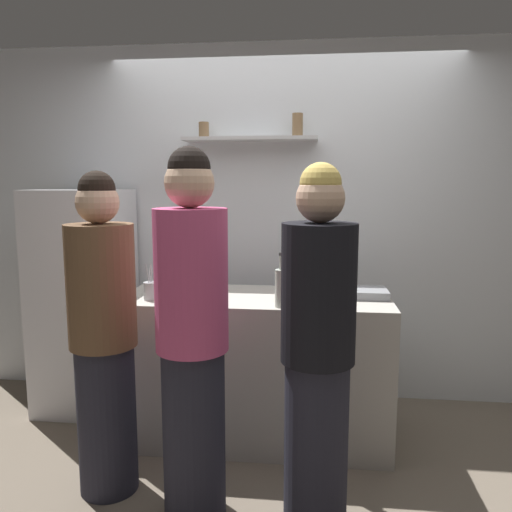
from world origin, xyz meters
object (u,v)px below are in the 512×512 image
object	(u,v)px
baking_pan	(359,293)
person_brown_jacket	(103,338)
wine_bottle_pale_glass	(282,286)
wine_bottle_amber_glass	(293,279)
refrigerator	(85,300)
person_pink_top	(192,339)
wine_bottle_dark_glass	(195,274)
water_bottle_plastic	(171,274)
utensil_holder	(151,291)
person_blonde	(318,352)

from	to	relation	value
baking_pan	person_brown_jacket	size ratio (longest dim) A/B	0.20
wine_bottle_pale_glass	wine_bottle_amber_glass	distance (m)	0.22
wine_bottle_amber_glass	person_brown_jacket	bearing A→B (deg)	-146.92
refrigerator	person_pink_top	xyz separation A→B (m)	(1.06, -1.14, 0.10)
wine_bottle_pale_glass	wine_bottle_dark_glass	bearing A→B (deg)	153.05
wine_bottle_dark_glass	refrigerator	bearing A→B (deg)	160.92
baking_pan	water_bottle_plastic	distance (m)	1.21
wine_bottle_dark_glass	person_brown_jacket	xyz separation A→B (m)	(-0.32, -0.68, -0.22)
wine_bottle_amber_glass	water_bottle_plastic	size ratio (longest dim) A/B	1.28
wine_bottle_amber_glass	person_pink_top	distance (m)	0.89
wine_bottle_dark_glass	wine_bottle_pale_glass	bearing A→B (deg)	-26.95
baking_pan	wine_bottle_pale_glass	distance (m)	0.56
utensil_holder	person_blonde	distance (m)	1.17
baking_pan	utensil_holder	xyz separation A→B (m)	(-1.24, -0.22, 0.03)
person_pink_top	wine_bottle_pale_glass	bearing A→B (deg)	-25.84
wine_bottle_amber_glass	person_brown_jacket	world-z (taller)	person_brown_jacket
wine_bottle_pale_glass	water_bottle_plastic	distance (m)	0.83
person_blonde	person_brown_jacket	size ratio (longest dim) A/B	1.02
wine_bottle_dark_glass	person_brown_jacket	size ratio (longest dim) A/B	0.20
baking_pan	utensil_holder	distance (m)	1.26
refrigerator	person_brown_jacket	distance (m)	1.14
wine_bottle_amber_glass	water_bottle_plastic	distance (m)	0.81
person_brown_jacket	refrigerator	bearing A→B (deg)	168.04
wine_bottle_amber_glass	wine_bottle_dark_glass	xyz separation A→B (m)	(-0.62, 0.07, 0.01)
wine_bottle_amber_glass	wine_bottle_dark_glass	bearing A→B (deg)	173.26
wine_bottle_pale_glass	person_brown_jacket	world-z (taller)	person_brown_jacket
wine_bottle_amber_glass	person_pink_top	size ratio (longest dim) A/B	0.18
water_bottle_plastic	person_blonde	xyz separation A→B (m)	(0.94, -0.91, -0.18)
baking_pan	person_brown_jacket	xyz separation A→B (m)	(-1.34, -0.70, -0.11)
water_bottle_plastic	person_brown_jacket	size ratio (longest dim) A/B	0.15
refrigerator	person_blonde	size ratio (longest dim) A/B	0.92
person_pink_top	wine_bottle_amber_glass	bearing A→B (deg)	-20.72
baking_pan	wine_bottle_dark_glass	size ratio (longest dim) A/B	1.00
wine_bottle_amber_glass	water_bottle_plastic	xyz separation A→B (m)	(-0.80, 0.16, -0.01)
wine_bottle_amber_glass	water_bottle_plastic	world-z (taller)	wine_bottle_amber_glass
person_brown_jacket	water_bottle_plastic	bearing A→B (deg)	128.15
refrigerator	baking_pan	world-z (taller)	refrigerator
utensil_holder	person_pink_top	size ratio (longest dim) A/B	0.13
utensil_holder	wine_bottle_dark_glass	world-z (taller)	wine_bottle_dark_glass
wine_bottle_pale_glass	refrigerator	bearing A→B (deg)	157.74
refrigerator	utensil_holder	world-z (taller)	refrigerator
baking_pan	refrigerator	bearing A→B (deg)	171.50
person_brown_jacket	wine_bottle_amber_glass	bearing A→B (deg)	81.42
refrigerator	person_brown_jacket	xyz separation A→B (m)	(0.56, -0.99, 0.04)
water_bottle_plastic	refrigerator	bearing A→B (deg)	162.39
water_bottle_plastic	person_blonde	world-z (taller)	person_blonde
wine_bottle_amber_glass	person_pink_top	bearing A→B (deg)	-120.04
refrigerator	baking_pan	xyz separation A→B (m)	(1.90, -0.28, 0.16)
baking_pan	person_blonde	bearing A→B (deg)	-106.92
utensil_holder	refrigerator	bearing A→B (deg)	142.66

